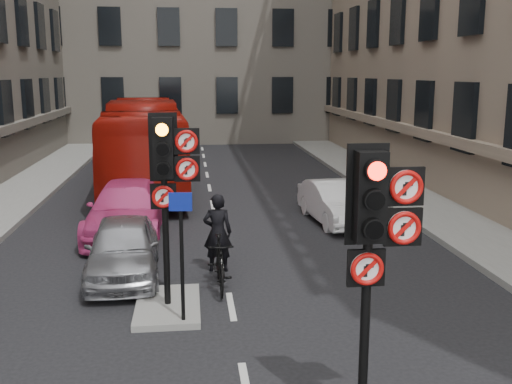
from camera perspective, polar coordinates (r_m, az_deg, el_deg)
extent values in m
cube|color=gray|center=(19.95, 17.22, -1.68)|extent=(3.00, 50.00, 0.16)
cube|color=gray|center=(11.64, -8.39, -10.70)|extent=(1.20, 2.00, 0.12)
cylinder|color=black|center=(7.80, 10.30, -13.12)|extent=(0.12, 0.12, 2.40)
cube|color=black|center=(7.26, 10.79, -0.44)|extent=(0.36, 0.28, 1.10)
cube|color=black|center=(7.38, 10.49, -0.24)|extent=(0.52, 0.03, 1.25)
cylinder|color=#FF1407|center=(6.97, 11.48, 1.96)|extent=(0.22, 0.01, 0.22)
cylinder|color=black|center=(7.03, 11.37, -0.85)|extent=(0.22, 0.01, 0.22)
cylinder|color=black|center=(7.11, 11.26, -3.61)|extent=(0.22, 0.01, 0.22)
cube|color=black|center=(7.35, 14.00, 0.52)|extent=(0.47, 0.05, 0.47)
cylinder|color=white|center=(7.32, 14.10, 0.46)|extent=(0.41, 0.02, 0.41)
torus|color=#BF0C0A|center=(7.30, 14.14, 0.44)|extent=(0.41, 0.06, 0.41)
cube|color=#BF0C0A|center=(7.30, 14.16, 0.43)|extent=(0.25, 0.01, 0.25)
cube|color=black|center=(7.46, 13.81, -3.25)|extent=(0.47, 0.05, 0.47)
cylinder|color=white|center=(7.42, 13.92, -3.33)|extent=(0.41, 0.02, 0.41)
torus|color=#BF0C0A|center=(7.41, 13.96, -3.36)|extent=(0.41, 0.06, 0.41)
cube|color=#BF0C0A|center=(7.41, 13.97, -3.37)|extent=(0.25, 0.01, 0.25)
cube|color=black|center=(7.46, 10.43, -7.11)|extent=(0.47, 0.05, 0.47)
cylinder|color=white|center=(7.43, 10.52, -7.20)|extent=(0.41, 0.02, 0.41)
torus|color=#BF0C0A|center=(7.41, 10.55, -7.24)|extent=(0.41, 0.06, 0.41)
cube|color=#BF0C0A|center=(7.41, 10.56, -7.25)|extent=(0.25, 0.01, 0.25)
cylinder|color=black|center=(11.23, -8.57, -4.73)|extent=(0.12, 0.12, 2.40)
cube|color=black|center=(10.88, -8.85, 4.16)|extent=(0.36, 0.28, 1.10)
cube|color=black|center=(11.01, -8.82, 4.25)|extent=(0.52, 0.03, 1.25)
cylinder|color=orange|center=(10.60, -8.96, 5.87)|extent=(0.22, 0.02, 0.22)
cylinder|color=black|center=(10.64, -8.90, 4.00)|extent=(0.22, 0.02, 0.22)
cylinder|color=black|center=(10.69, -8.84, 2.14)|extent=(0.22, 0.02, 0.22)
cube|color=black|center=(10.84, -6.64, 4.83)|extent=(0.47, 0.05, 0.47)
cylinder|color=white|center=(10.80, -6.64, 4.81)|extent=(0.41, 0.02, 0.41)
torus|color=#BF0C0A|center=(10.78, -6.64, 4.80)|extent=(0.41, 0.06, 0.41)
cube|color=#BF0C0A|center=(10.78, -6.64, 4.79)|extent=(0.25, 0.02, 0.25)
cube|color=black|center=(10.90, -6.58, 2.22)|extent=(0.47, 0.05, 0.47)
cylinder|color=white|center=(10.86, -6.58, 2.19)|extent=(0.41, 0.02, 0.41)
torus|color=#BF0C0A|center=(10.85, -6.58, 2.17)|extent=(0.41, 0.06, 0.41)
cube|color=#BF0C0A|center=(10.84, -6.58, 2.17)|extent=(0.25, 0.02, 0.25)
cube|color=black|center=(11.00, -8.81, -0.40)|extent=(0.47, 0.05, 0.47)
cylinder|color=white|center=(10.97, -8.82, -0.45)|extent=(0.41, 0.02, 0.41)
torus|color=#BF0C0A|center=(10.95, -8.83, -0.46)|extent=(0.41, 0.06, 0.41)
cube|color=#BF0C0A|center=(10.95, -8.83, -0.47)|extent=(0.25, 0.02, 0.25)
imported|color=#95969C|center=(13.41, -12.54, -5.21)|extent=(1.72, 3.86, 1.29)
imported|color=white|center=(17.89, 7.52, -0.99)|extent=(1.64, 3.81, 1.22)
imported|color=#D33E84|center=(16.82, -12.20, -1.62)|extent=(2.09, 4.89, 1.41)
imported|color=#99130B|center=(23.73, -10.65, 4.57)|extent=(3.59, 12.19, 3.35)
imported|color=black|center=(12.42, -3.48, -6.80)|extent=(0.53, 1.81, 1.08)
imported|color=black|center=(13.41, -3.68, -3.88)|extent=(0.68, 0.47, 1.77)
cylinder|color=black|center=(10.48, -7.07, -6.29)|extent=(0.07, 0.07, 2.25)
cube|color=#0D1E92|center=(10.16, -7.21, -0.93)|extent=(0.40, 0.09, 0.32)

